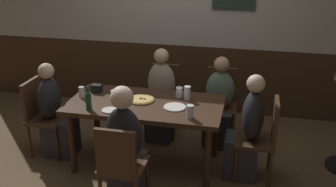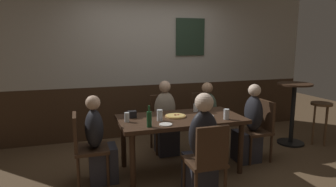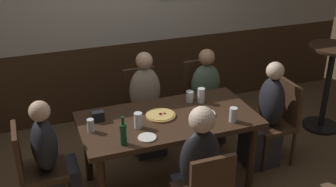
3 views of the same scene
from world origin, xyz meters
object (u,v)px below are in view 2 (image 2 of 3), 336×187
Objects in this scene: beer_glass_half at (196,108)px; bar_stool at (321,112)px; pint_glass_pale at (204,107)px; side_bar_table at (293,109)px; dining_table at (181,124)px; plate_white_small at (166,124)px; chair_mid_far at (163,119)px; chair_head_east at (259,127)px; person_head_east at (250,129)px; person_right_far at (208,121)px; condiment_caddy at (132,114)px; tumbler_short at (160,116)px; chair_head_west at (85,145)px; chair_mid_near at (208,158)px; beer_glass_tall at (226,115)px; tumbler_water at (127,118)px; person_mid_far at (166,123)px; beer_bottle_green at (149,119)px; plate_white_large at (205,116)px; person_head_west at (99,146)px; pizza at (175,116)px; chair_right_far at (204,116)px; person_mid_near at (201,152)px.

bar_stool is at bearing 0.19° from beer_glass_half.
pint_glass_pale is 0.14× the size of side_bar_table.
plate_white_small reaches higher than dining_table.
chair_head_east is at bearing -34.01° from chair_mid_far.
person_head_east reaches higher than dining_table.
person_right_far reaches higher than condiment_caddy.
tumbler_short is at bearing -177.01° from chair_head_east.
pint_glass_pale is at bearing 6.36° from chair_head_west.
condiment_caddy is (-1.03, -0.01, -0.02)m from pint_glass_pale.
chair_head_west is at bearing 145.99° from chair_mid_near.
beer_glass_tall is 0.13× the size of side_bar_table.
tumbler_water is 0.41m from tumbler_short.
condiment_caddy is 0.15× the size of bar_stool.
beer_bottle_green is at bearing -117.41° from person_mid_far.
tumbler_short is 0.30m from beer_bottle_green.
person_right_far reaches higher than chair_head_west.
side_bar_table reaches higher than beer_glass_half.
person_mid_far is 0.84m from plate_white_large.
beer_bottle_green is 2.77m from side_bar_table.
person_head_west is (-1.07, -0.83, -0.04)m from chair_mid_far.
chair_head_west is 0.81× the size of person_right_far.
person_right_far is 1.50× the size of bar_stool.
person_mid_far is at bearing 84.57° from pizza.
chair_head_west is 1.69m from pint_glass_pale.
chair_head_west is at bearing 157.28° from beer_bottle_green.
pint_glass_pale is at bearing -178.45° from bar_stool.
tumbler_short is (-1.03, -0.75, 0.35)m from person_right_far.
chair_mid_near is 0.81× the size of person_right_far.
chair_mid_far reaches higher than condiment_caddy.
chair_head_east is at bearing -58.30° from chair_right_far.
beer_glass_tall is at bearing -158.87° from chair_head_east.
chair_mid_far is at bearing 90.00° from dining_table.
chair_mid_far is at bearing 46.59° from condiment_caddy.
person_mid_near is 1.09m from condiment_caddy.
pint_glass_pale reaches higher than plate_white_small.
person_mid_far is at bearing 130.49° from pint_glass_pale.
person_head_east reaches higher than chair_mid_near.
pint_glass_pale is (0.41, -0.65, 0.31)m from chair_mid_far.
chair_head_east is 1.88m from condiment_caddy.
person_mid_near is 1.04× the size of person_mid_far.
pizza is (-0.06, -0.62, 0.28)m from person_mid_far.
condiment_caddy is at bearing 121.49° from chair_mid_near.
chair_head_east is 3.86× the size of plate_white_large.
person_head_east is 1.17m from side_bar_table.
person_head_east is 1.57m from bar_stool.
chair_mid_near is 1.81m from chair_right_far.
person_mid_far is 0.72m from pint_glass_pale.
plate_white_small is (0.77, -0.28, 0.29)m from person_head_west.
chair_mid_near is 2.83m from bar_stool.
beer_glass_half is at bearing 36.75° from dining_table.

